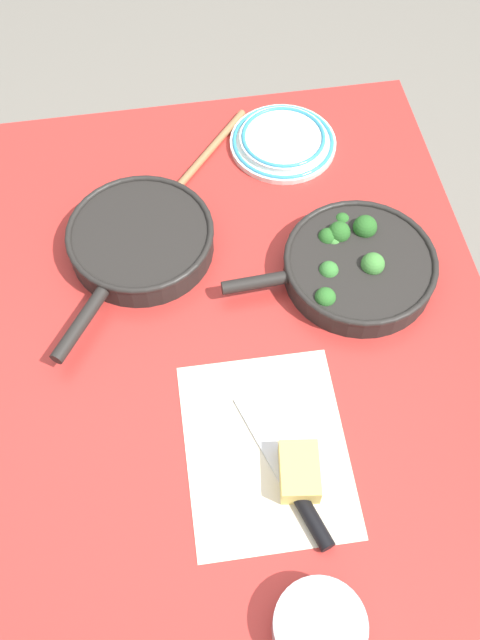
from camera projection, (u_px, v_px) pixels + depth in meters
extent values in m
plane|color=slate|center=(240.00, 473.00, 1.89)|extent=(14.00, 14.00, 0.00)
cube|color=#B72D28|center=(240.00, 330.00, 1.26)|extent=(1.15, 0.90, 0.03)
cylinder|color=#BCBCC1|center=(57.00, 256.00, 1.82)|extent=(0.05, 0.05, 0.73)
cylinder|color=#BCBCC1|center=(355.00, 218.00, 1.88)|extent=(0.05, 0.05, 0.73)
cylinder|color=black|center=(359.00, 268.00, 1.29)|extent=(0.27, 0.27, 0.04)
torus|color=black|center=(361.00, 260.00, 1.27)|extent=(0.28, 0.28, 0.01)
cylinder|color=black|center=(254.00, 283.00, 1.26)|extent=(0.03, 0.12, 0.02)
cylinder|color=#205218|center=(337.00, 241.00, 1.32)|extent=(0.01, 0.01, 0.02)
sphere|color=#286023|center=(339.00, 233.00, 1.30)|extent=(0.04, 0.04, 0.04)
cylinder|color=#205218|center=(341.00, 227.00, 1.34)|extent=(0.01, 0.01, 0.02)
sphere|color=#286023|center=(342.00, 221.00, 1.32)|extent=(0.03, 0.03, 0.03)
cylinder|color=#205218|center=(363.00, 236.00, 1.32)|extent=(0.02, 0.02, 0.02)
sphere|color=#286023|center=(365.00, 227.00, 1.30)|extent=(0.04, 0.04, 0.04)
cylinder|color=#2C6823|center=(327.00, 278.00, 1.28)|extent=(0.01, 0.01, 0.02)
sphere|color=#387A33|center=(329.00, 271.00, 1.26)|extent=(0.04, 0.04, 0.04)
cylinder|color=#245B1C|center=(324.00, 305.00, 1.25)|extent=(0.01, 0.01, 0.02)
sphere|color=#2D6B28|center=(325.00, 298.00, 1.23)|extent=(0.04, 0.04, 0.04)
cylinder|color=#357027|center=(332.00, 248.00, 1.31)|extent=(0.01, 0.01, 0.02)
sphere|color=#428438|center=(333.00, 242.00, 1.30)|extent=(0.03, 0.03, 0.03)
cylinder|color=#205218|center=(326.00, 245.00, 1.32)|extent=(0.01, 0.01, 0.02)
sphere|color=#286023|center=(328.00, 237.00, 1.30)|extent=(0.04, 0.04, 0.04)
cylinder|color=#357027|center=(370.00, 273.00, 1.28)|extent=(0.01, 0.01, 0.02)
sphere|color=#428438|center=(373.00, 264.00, 1.26)|extent=(0.04, 0.04, 0.04)
cube|color=olive|center=(351.00, 305.00, 1.24)|extent=(0.05, 0.05, 0.03)
cube|color=#9E703D|center=(392.00, 240.00, 1.32)|extent=(0.04, 0.04, 0.03)
cube|color=#9E703D|center=(352.00, 265.00, 1.29)|extent=(0.04, 0.04, 0.03)
cube|color=#AD7F4C|center=(371.00, 253.00, 1.30)|extent=(0.05, 0.05, 0.03)
cube|color=#AD7F4C|center=(358.00, 267.00, 1.28)|extent=(0.04, 0.04, 0.03)
cube|color=#AD7F4C|center=(383.00, 277.00, 1.27)|extent=(0.03, 0.04, 0.03)
cylinder|color=black|center=(141.00, 240.00, 1.31)|extent=(0.27, 0.27, 0.05)
torus|color=black|center=(140.00, 232.00, 1.29)|extent=(0.27, 0.27, 0.01)
cylinder|color=black|center=(80.00, 324.00, 1.21)|extent=(0.14, 0.10, 0.02)
cylinder|color=#E5CC60|center=(142.00, 242.00, 1.32)|extent=(0.22, 0.22, 0.02)
cylinder|color=#996B42|center=(196.00, 166.00, 1.44)|extent=(0.28, 0.24, 0.02)
ellipsoid|color=#996B42|center=(138.00, 233.00, 1.34)|extent=(0.07, 0.07, 0.02)
cube|color=beige|center=(266.00, 449.00, 1.13)|extent=(0.33, 0.26, 0.00)
cube|color=silver|center=(269.00, 446.00, 1.13)|extent=(0.19, 0.09, 0.01)
cylinder|color=black|center=(314.00, 522.00, 1.06)|extent=(0.09, 0.05, 0.02)
cube|color=#E0C15B|center=(299.00, 472.00, 1.09)|extent=(0.10, 0.07, 0.04)
cylinder|color=silver|center=(283.00, 143.00, 1.47)|extent=(0.22, 0.22, 0.01)
torus|color=teal|center=(283.00, 141.00, 1.46)|extent=(0.21, 0.21, 0.01)
cylinder|color=silver|center=(283.00, 139.00, 1.46)|extent=(0.18, 0.18, 0.01)
torus|color=teal|center=(283.00, 137.00, 1.45)|extent=(0.17, 0.17, 0.01)
cylinder|color=#B7B7BC|center=(319.00, 628.00, 0.97)|extent=(0.13, 0.13, 0.05)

